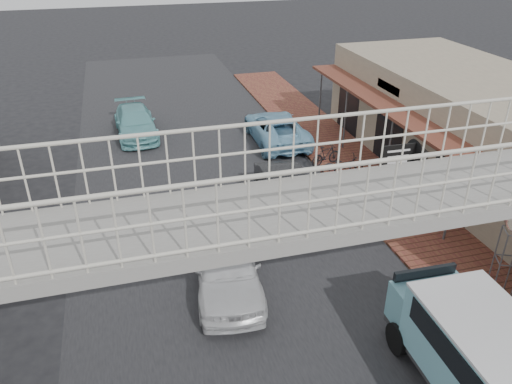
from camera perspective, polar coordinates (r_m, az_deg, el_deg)
ground at (r=14.35m, az=-0.69°, el=-11.98°), size 120.00×120.00×0.00m
road_strip at (r=14.35m, az=-0.69°, el=-11.96°), size 10.00×60.00×0.01m
sidewalk at (r=18.87m, az=16.26°, el=-2.25°), size 3.00×40.00×0.10m
shophouse_row at (r=21.34m, az=26.00°, el=5.41°), size 7.20×18.00×4.00m
footbridge at (r=9.40m, az=5.69°, el=-12.26°), size 16.40×2.40×6.34m
white_hatchback at (r=14.33m, az=-3.41°, el=-8.18°), size 2.34×4.70×1.54m
dark_sedan at (r=18.01m, az=3.44°, el=-0.15°), size 1.84×4.49×1.45m
angkot_curb at (r=24.03m, az=2.35°, el=7.30°), size 2.44×5.07×1.39m
angkot_far at (r=25.54m, az=-13.61°, el=7.73°), size 2.06×4.65×1.33m
angkot_van at (r=11.92m, az=24.33°, el=-16.28°), size 2.17×4.50×2.18m
motorcycle_near at (r=20.81m, az=9.89°, el=3.02°), size 1.81×0.93×0.90m
motorcycle_far at (r=21.65m, az=8.01°, el=4.17°), size 1.52×0.76×0.88m
arrow_sign at (r=17.24m, az=18.17°, el=3.91°), size 1.77×1.12×3.06m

